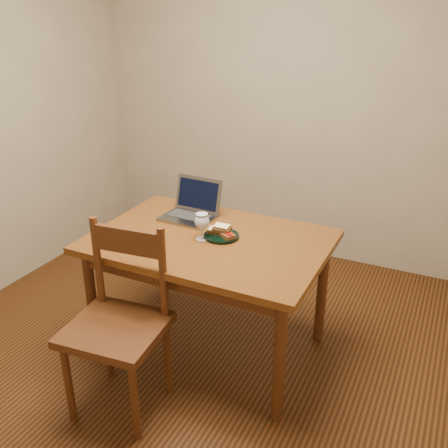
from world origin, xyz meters
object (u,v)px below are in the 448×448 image
at_px(chair, 117,316).
at_px(laptop, 192,207).
at_px(milk_glass, 202,227).
at_px(table, 209,252).
at_px(plate, 221,236).

bearing_deg(chair, laptop, 87.25).
bearing_deg(milk_glass, chair, -106.51).
distance_m(chair, milk_glass, 0.66).
relative_size(table, laptop, 4.09).
bearing_deg(table, plate, 35.50).
relative_size(chair, plate, 2.55).
relative_size(chair, laptop, 1.58).
xyz_separation_m(plate, laptop, (-0.30, 0.21, 0.05)).
height_order(table, laptop, laptop).
height_order(chair, plate, chair).
distance_m(table, laptop, 0.38).
bearing_deg(laptop, table, -43.08).
relative_size(chair, milk_glass, 3.22).
bearing_deg(laptop, chair, -84.89).
relative_size(table, chair, 2.59).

